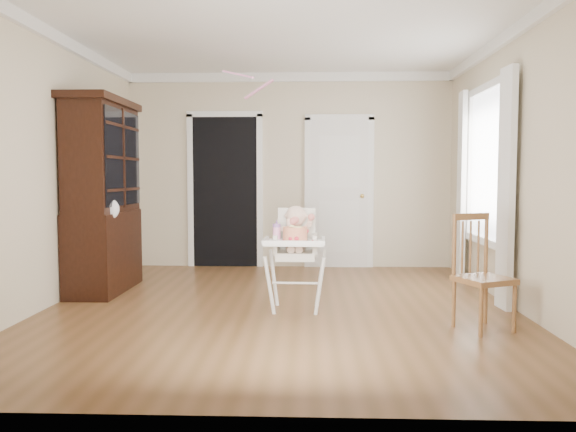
{
  "coord_description": "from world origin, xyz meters",
  "views": [
    {
      "loc": [
        0.27,
        -5.38,
        1.27
      ],
      "look_at": [
        0.08,
        -0.21,
        0.9
      ],
      "focal_mm": 35.0,
      "sensor_mm": 36.0,
      "label": 1
    }
  ],
  "objects_px": {
    "cake": "(295,234)",
    "china_cabinet": "(103,196)",
    "high_chair": "(296,246)",
    "dining_chair": "(481,276)",
    "sippy_cup": "(277,231)"
  },
  "relations": [
    {
      "from": "dining_chair",
      "to": "china_cabinet",
      "type": "bearing_deg",
      "value": 135.22
    },
    {
      "from": "high_chair",
      "to": "sippy_cup",
      "type": "relative_size",
      "value": 5.41
    },
    {
      "from": "high_chair",
      "to": "cake",
      "type": "relative_size",
      "value": 3.46
    },
    {
      "from": "dining_chair",
      "to": "high_chair",
      "type": "bearing_deg",
      "value": 135.1
    },
    {
      "from": "cake",
      "to": "china_cabinet",
      "type": "xyz_separation_m",
      "value": [
        -2.14,
        1.07,
        0.31
      ]
    },
    {
      "from": "high_chair",
      "to": "cake",
      "type": "height_order",
      "value": "high_chair"
    },
    {
      "from": "high_chair",
      "to": "dining_chair",
      "type": "distance_m",
      "value": 1.68
    },
    {
      "from": "sippy_cup",
      "to": "china_cabinet",
      "type": "xyz_separation_m",
      "value": [
        -1.96,
        0.89,
        0.3
      ]
    },
    {
      "from": "china_cabinet",
      "to": "sippy_cup",
      "type": "bearing_deg",
      "value": -24.5
    },
    {
      "from": "cake",
      "to": "dining_chair",
      "type": "height_order",
      "value": "dining_chair"
    },
    {
      "from": "high_chair",
      "to": "dining_chair",
      "type": "xyz_separation_m",
      "value": [
        1.55,
        -0.61,
        -0.16
      ]
    },
    {
      "from": "china_cabinet",
      "to": "dining_chair",
      "type": "relative_size",
      "value": 2.21
    },
    {
      "from": "cake",
      "to": "sippy_cup",
      "type": "distance_m",
      "value": 0.25
    },
    {
      "from": "high_chair",
      "to": "dining_chair",
      "type": "height_order",
      "value": "high_chair"
    },
    {
      "from": "high_chair",
      "to": "sippy_cup",
      "type": "height_order",
      "value": "high_chair"
    }
  ]
}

